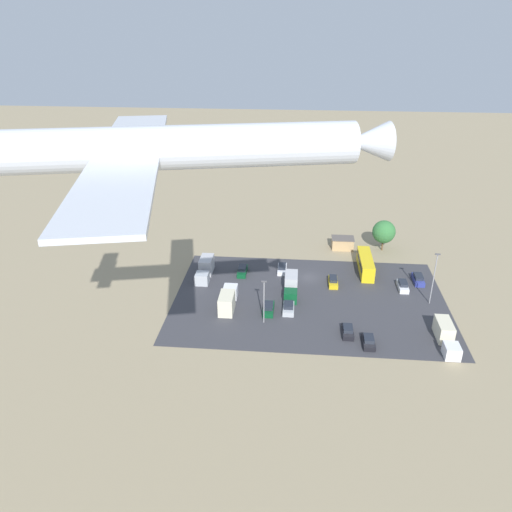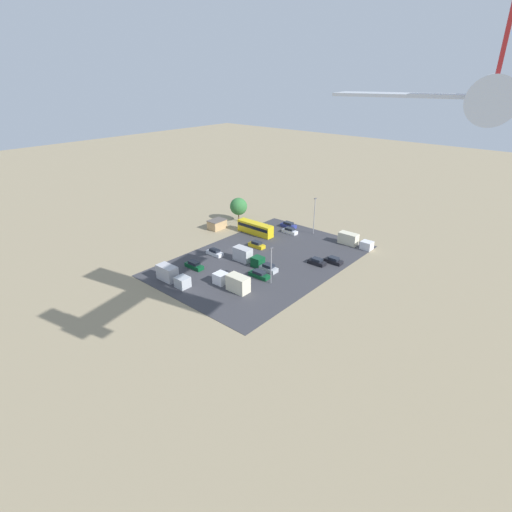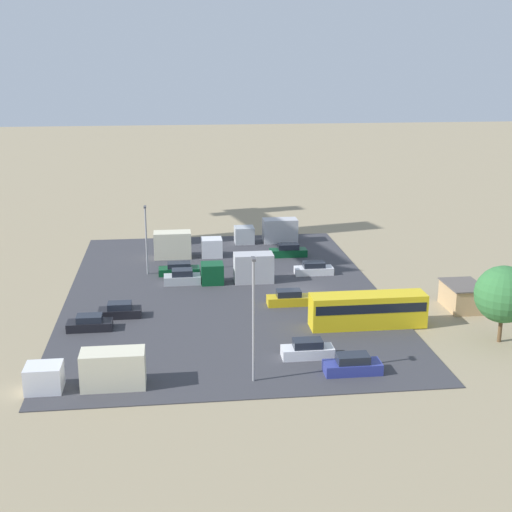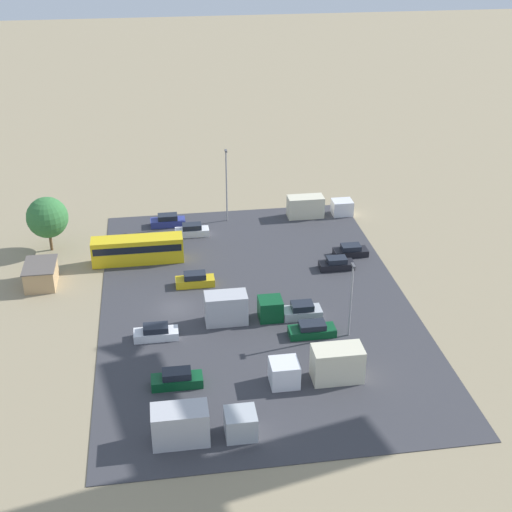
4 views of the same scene
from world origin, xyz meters
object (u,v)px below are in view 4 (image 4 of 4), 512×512
Objects in this scene: bus at (138,249)px; parked_truck_3 at (322,366)px; parked_car_5 at (195,280)px; parked_car_3 at (192,231)px; parked_car_7 at (168,221)px; parked_car_8 at (312,330)px; parked_car_4 at (351,251)px; parked_truck_1 at (239,308)px; shed_building at (41,274)px; parked_car_2 at (177,379)px; parked_car_1 at (337,264)px; parked_truck_0 at (197,425)px; parked_car_0 at (156,333)px; parked_truck_2 at (316,207)px; parked_car_6 at (302,311)px.

parked_truck_3 is at bearing 32.43° from bus.
bus reaches higher than parked_car_5.
parked_car_3 is at bearing 132.76° from bus.
parked_car_5 is at bearing -171.74° from parked_car_7.
parked_truck_3 is at bearing 174.54° from parked_car_8.
parked_car_8 is (16.69, -8.59, 0.01)m from parked_car_4.
parked_truck_3 reaches higher than parked_truck_1.
parked_car_3 is at bearing 120.00° from shed_building.
parked_car_2 is 31.88m from parked_car_3.
parked_car_2 is at bearing -34.59° from parked_truck_1.
parked_car_1 is at bearing 87.64° from shed_building.
parked_truck_0 is (30.40, -21.25, 0.88)m from parked_car_4.
parked_car_0 is at bearing 155.44° from parked_car_5.
parked_truck_1 is 0.90× the size of parked_truck_2.
parked_car_6 is (-9.87, 13.71, 0.02)m from parked_car_2.
parked_car_1 is 20.26m from parked_car_3.
parked_truck_3 is at bearing -160.63° from parked_car_7.
parked_truck_0 is 13.49m from parked_truck_3.
parked_truck_0 is (42.60, 0.82, 0.81)m from parked_car_7.
parked_truck_3 is (7.44, -0.71, 0.93)m from parked_car_8.
parked_car_7 is 31.88m from parked_car_8.
parked_car_2 is 1.06× the size of parked_car_5.
parked_car_3 is at bearing -77.90° from parked_truck_2.
parked_car_7 is at bearing 40.71° from parked_car_3.
parked_car_7 is (-12.20, -22.07, 0.07)m from parked_car_4.
shed_building is 30.39m from parked_car_6.
parked_car_1 is (-11.79, 21.71, -0.01)m from parked_car_0.
parked_truck_1 reaches higher than parked_car_7.
parked_car_7 is 20.45m from parked_truck_2.
parked_truck_2 is 37.35m from parked_truck_3.
parked_car_3 reaches higher than parked_car_8.
parked_car_7 is at bearing -165.58° from parked_truck_1.
parked_truck_2 reaches higher than parked_car_0.
parked_truck_1 is (9.76, -13.03, 0.89)m from parked_car_1.
parked_car_5 is 0.95× the size of parked_car_7.
parked_truck_0 reaches higher than parked_car_5.
parked_car_3 is at bearing 176.78° from parked_truck_0.
parked_car_2 reaches higher than parked_car_7.
parked_car_4 is 25.22m from parked_car_7.
parked_car_3 is 0.93× the size of parked_car_8.
parked_car_6 is 0.45× the size of parked_truck_2.
parked_car_5 is at bearing -76.62° from parked_car_4.
parked_car_2 is at bearing -44.50° from parked_car_4.
parked_car_6 reaches higher than parked_car_4.
parked_car_3 reaches higher than parked_car_4.
parked_car_1 is at bearing 77.17° from bus.
shed_building reaches higher than parked_car_8.
parked_car_2 is 35.20m from parked_car_7.
shed_building is 20.78m from parked_car_3.
parked_car_4 is at bearing 145.05° from parked_truck_0.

